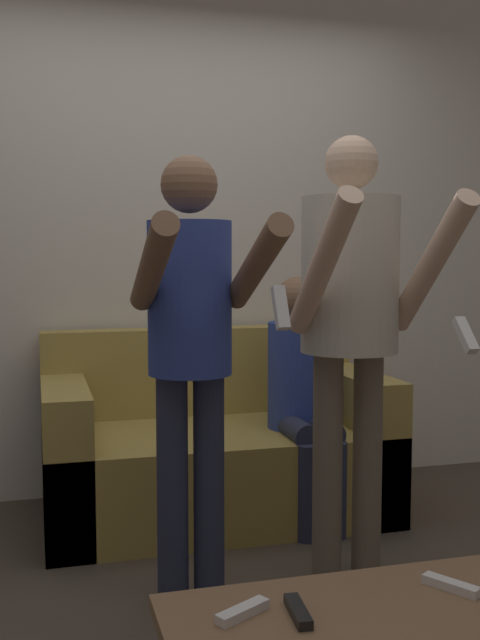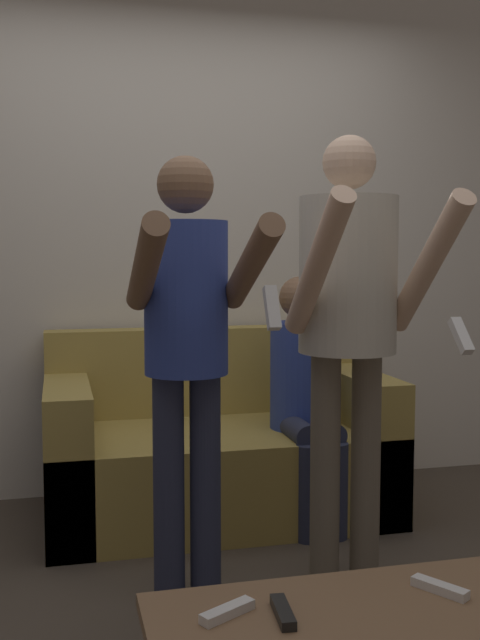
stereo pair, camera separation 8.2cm
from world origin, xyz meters
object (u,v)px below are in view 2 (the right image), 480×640
(person_seated, at_px, (304,390))
(remote_mid, at_px, (440,588))
(person_standing_left, at_px, (187,334))
(coffee_table, at_px, (351,629))
(person_standing_right, at_px, (349,307))
(remote_near, at_px, (283,612))
(remote_far, at_px, (227,612))
(couch, at_px, (217,452))

(person_seated, bearing_deg, remote_mid, -96.07)
(person_standing_left, relative_size, remote_mid, 10.75)
(coffee_table, xyz_separation_m, remote_mid, (0.26, 0.05, 0.05))
(person_standing_right, bearing_deg, person_standing_left, -179.48)
(coffee_table, relative_size, remote_near, 6.43)
(coffee_table, distance_m, remote_near, 0.17)
(person_standing_left, relative_size, remote_far, 10.59)
(person_seated, xyz_separation_m, remote_far, (-0.72, -1.57, -0.22))
(person_standing_left, bearing_deg, person_standing_right, 0.52)
(coffee_table, height_order, remote_far, remote_far)
(person_standing_right, xyz_separation_m, remote_mid, (-0.09, -0.86, -0.66))
(person_standing_right, bearing_deg, coffee_table, -111.36)
(couch, distance_m, person_standing_right, 1.23)
(person_standing_left, xyz_separation_m, remote_far, (-0.05, -0.85, -0.57))
(person_standing_right, relative_size, remote_near, 10.91)
(couch, xyz_separation_m, remote_near, (-0.22, -1.81, 0.10))
(coffee_table, bearing_deg, remote_mid, 10.91)
(coffee_table, height_order, remote_near, remote_near)
(person_standing_right, relative_size, person_seated, 1.46)
(person_seated, relative_size, remote_mid, 7.78)
(couch, bearing_deg, person_standing_left, -107.80)
(remote_mid, bearing_deg, couch, 96.51)
(remote_near, relative_size, remote_far, 1.03)
(person_standing_right, height_order, remote_mid, person_standing_right)
(coffee_table, relative_size, remote_mid, 6.70)
(person_standing_left, bearing_deg, coffee_table, -75.28)
(person_standing_left, bearing_deg, couch, 72.20)
(couch, distance_m, remote_far, 1.81)
(couch, distance_m, remote_mid, 1.80)
(person_standing_right, distance_m, remote_near, 1.23)
(coffee_table, xyz_separation_m, remote_far, (-0.29, 0.06, 0.05))
(person_standing_left, distance_m, remote_near, 1.06)
(person_seated, distance_m, remote_near, 1.73)
(remote_mid, bearing_deg, coffee_table, -169.09)
(person_standing_right, relative_size, remote_mid, 11.37)
(remote_near, bearing_deg, remote_mid, 3.83)
(couch, xyz_separation_m, remote_mid, (0.20, -1.78, 0.10))
(coffee_table, xyz_separation_m, remote_near, (-0.16, 0.02, 0.05))
(remote_mid, bearing_deg, person_standing_left, 120.32)
(person_standing_right, distance_m, remote_mid, 1.09)
(person_seated, distance_m, coffee_table, 1.71)
(remote_near, distance_m, remote_mid, 0.43)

